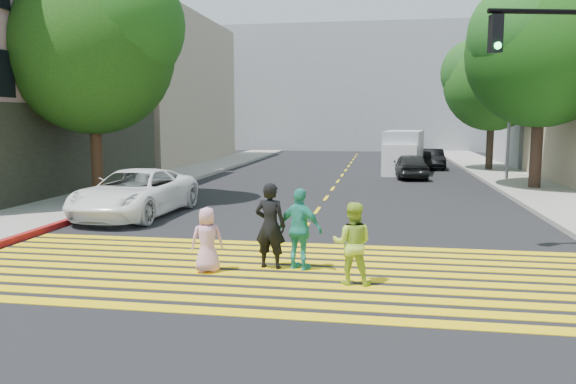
% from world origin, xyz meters
% --- Properties ---
extents(ground, '(120.00, 120.00, 0.00)m').
position_xyz_m(ground, '(0.00, 0.00, 0.00)').
color(ground, black).
extents(sidewalk_left, '(3.00, 40.00, 0.15)m').
position_xyz_m(sidewalk_left, '(-8.50, 22.00, 0.07)').
color(sidewalk_left, gray).
rests_on(sidewalk_left, ground).
extents(sidewalk_right, '(3.00, 60.00, 0.15)m').
position_xyz_m(sidewalk_right, '(8.50, 15.00, 0.07)').
color(sidewalk_right, gray).
rests_on(sidewalk_right, ground).
extents(curb_red, '(0.20, 8.00, 0.16)m').
position_xyz_m(curb_red, '(-6.90, 6.00, 0.08)').
color(curb_red, maroon).
rests_on(curb_red, ground).
extents(crosswalk, '(13.40, 5.30, 0.01)m').
position_xyz_m(crosswalk, '(0.00, 1.28, 0.01)').
color(crosswalk, yellow).
rests_on(crosswalk, ground).
extents(lane_line, '(0.12, 34.40, 0.01)m').
position_xyz_m(lane_line, '(0.00, 22.50, 0.01)').
color(lane_line, yellow).
rests_on(lane_line, ground).
extents(building_left_tan, '(12.00, 16.00, 10.00)m').
position_xyz_m(building_left_tan, '(-16.00, 28.00, 5.00)').
color(building_left_tan, tan).
rests_on(building_left_tan, ground).
extents(backdrop_block, '(30.00, 8.00, 12.00)m').
position_xyz_m(backdrop_block, '(0.00, 48.00, 6.00)').
color(backdrop_block, gray).
rests_on(backdrop_block, ground).
extents(tree_left, '(7.63, 7.32, 8.58)m').
position_xyz_m(tree_left, '(-8.23, 9.78, 5.78)').
color(tree_left, '#361C12').
rests_on(tree_left, ground).
extents(tree_right_near, '(8.06, 8.01, 9.07)m').
position_xyz_m(tree_right_near, '(8.64, 15.75, 6.14)').
color(tree_right_near, '#3F2822').
rests_on(tree_right_near, ground).
extents(tree_right_far, '(6.97, 6.66, 8.03)m').
position_xyz_m(tree_right_far, '(8.35, 24.49, 5.42)').
color(tree_right_far, black).
rests_on(tree_right_far, ground).
extents(pedestrian_man, '(0.71, 0.52, 1.78)m').
position_xyz_m(pedestrian_man, '(-0.12, 1.53, 0.89)').
color(pedestrian_man, black).
rests_on(pedestrian_man, ground).
extents(pedestrian_woman, '(0.77, 0.61, 1.55)m').
position_xyz_m(pedestrian_woman, '(1.59, 0.68, 0.77)').
color(pedestrian_woman, '#ABD03A').
rests_on(pedestrian_woman, ground).
extents(pedestrian_child, '(0.75, 0.60, 1.32)m').
position_xyz_m(pedestrian_child, '(-1.31, 1.03, 0.66)').
color(pedestrian_child, '#DC9AB8').
rests_on(pedestrian_child, ground).
extents(pedestrian_extra, '(1.06, 0.75, 1.68)m').
position_xyz_m(pedestrian_extra, '(0.50, 1.52, 0.84)').
color(pedestrian_extra, teal).
rests_on(pedestrian_extra, ground).
extents(white_sedan, '(2.67, 5.40, 1.47)m').
position_xyz_m(white_sedan, '(-5.56, 6.98, 0.74)').
color(white_sedan, white).
rests_on(white_sedan, ground).
extents(dark_car_near, '(1.93, 3.97, 1.30)m').
position_xyz_m(dark_car_near, '(3.56, 19.98, 0.65)').
color(dark_car_near, black).
rests_on(dark_car_near, ground).
extents(silver_car, '(1.87, 4.55, 1.32)m').
position_xyz_m(silver_car, '(3.48, 28.81, 0.66)').
color(silver_car, '#A7A7A7').
rests_on(silver_car, ground).
extents(dark_car_parked, '(1.35, 3.72, 1.22)m').
position_xyz_m(dark_car_parked, '(5.19, 25.99, 0.61)').
color(dark_car_parked, black).
rests_on(dark_car_parked, ground).
extents(white_van, '(2.51, 5.26, 2.39)m').
position_xyz_m(white_van, '(3.31, 22.71, 1.13)').
color(white_van, '#AAAEBD').
rests_on(white_van, ground).
extents(street_lamp, '(1.84, 0.25, 8.12)m').
position_xyz_m(street_lamp, '(7.98, 19.10, 4.66)').
color(street_lamp, gray).
rests_on(street_lamp, ground).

